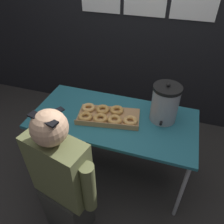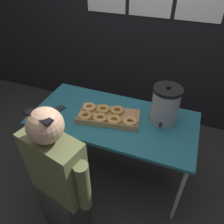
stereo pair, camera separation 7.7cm
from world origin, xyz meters
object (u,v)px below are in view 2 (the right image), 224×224
at_px(cell_phone, 57,110).
at_px(person_seated, 59,180).
at_px(donut_box, 107,115).
at_px(coffee_urn, 165,105).

xyz_separation_m(cell_phone, person_seated, (0.34, -0.56, -0.15)).
bearing_deg(cell_phone, donut_box, 36.71).
distance_m(coffee_urn, cell_phone, 0.97).
height_order(donut_box, cell_phone, donut_box).
height_order(donut_box, coffee_urn, coffee_urn).
xyz_separation_m(coffee_urn, person_seated, (-0.60, -0.77, -0.31)).
distance_m(donut_box, coffee_urn, 0.51).
height_order(cell_phone, person_seated, person_seated).
xyz_separation_m(coffee_urn, cell_phone, (-0.94, -0.20, -0.16)).
relative_size(donut_box, cell_phone, 3.63).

